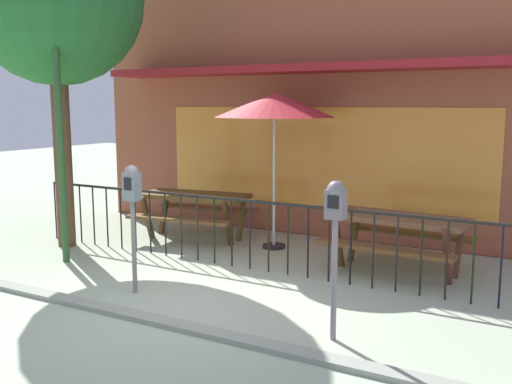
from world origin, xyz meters
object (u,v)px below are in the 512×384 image
patio_umbrella (274,106)px  parking_meter_far (132,195)px  picnic_table_left (194,203)px  parking_meter_near (335,218)px  street_lamp (57,76)px  picnic_table_right (398,228)px

patio_umbrella → parking_meter_far: patio_umbrella is taller
picnic_table_left → parking_meter_near: bearing=-37.9°
street_lamp → patio_umbrella: bearing=43.8°
parking_meter_near → parking_meter_far: 2.61m
parking_meter_far → patio_umbrella: bearing=80.2°
picnic_table_left → parking_meter_far: 2.85m
picnic_table_left → patio_umbrella: bearing=5.0°
parking_meter_near → street_lamp: 4.67m
picnic_table_left → picnic_table_right: 3.50m
picnic_table_left → picnic_table_right: (3.49, -0.25, 0.00)m
parking_meter_far → picnic_table_left: bearing=110.2°
parking_meter_near → picnic_table_left: bearing=142.1°
patio_umbrella → street_lamp: size_ratio=0.60×
picnic_table_left → patio_umbrella: (1.43, 0.12, 1.61)m
picnic_table_left → picnic_table_right: size_ratio=1.04×
patio_umbrella → parking_meter_far: bearing=-99.8°
patio_umbrella → parking_meter_near: size_ratio=1.57×
patio_umbrella → parking_meter_near: 3.74m
picnic_table_right → street_lamp: street_lamp is taller
picnic_table_right → street_lamp: size_ratio=0.47×
parking_meter_near → patio_umbrella: bearing=126.3°
picnic_table_right → street_lamp: bearing=-157.4°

